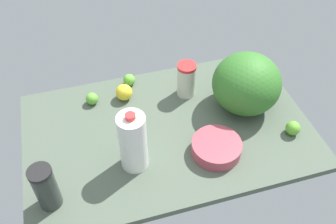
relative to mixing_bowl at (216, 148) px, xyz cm
name	(u,v)px	position (x,y,z in cm)	size (l,w,h in cm)	color
countertop	(168,131)	(14.87, -17.53, -4.25)	(120.00, 76.00, 3.00)	#4B5849
mixing_bowl	(216,148)	(0.00, 0.00, 0.00)	(19.88, 19.88, 5.50)	#A2404D
milk_jug	(133,142)	(32.32, -3.66, 10.20)	(10.47, 10.47, 27.47)	white
tumbler_cup	(186,80)	(0.83, -36.23, 5.61)	(8.59, 8.59, 16.64)	beige
shaker_bottle	(46,188)	(64.90, 4.90, 6.90)	(8.18, 8.18, 19.22)	#2C332F
watermelon	(247,84)	(-21.13, -21.39, 10.35)	(29.41, 29.41, 26.19)	#327027
lime_near_front	(129,80)	(24.58, -49.74, 0.04)	(5.57, 5.57, 5.57)	#61B536
lemon_far_back	(124,92)	(28.84, -40.85, 1.02)	(7.55, 7.55, 7.55)	yellow
lime_loose	(92,99)	(43.33, -41.84, 0.00)	(5.51, 5.51, 5.51)	#5EAC37
lime_beside_bowl	(293,128)	(-34.18, -0.54, 0.28)	(6.05, 6.05, 6.05)	#5EA931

